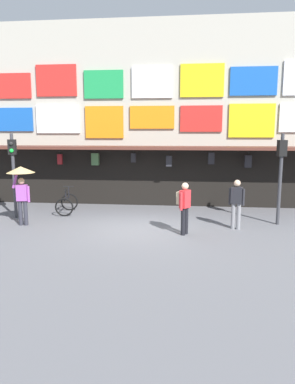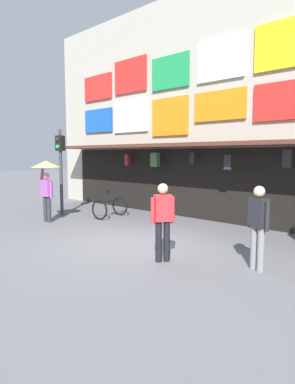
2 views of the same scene
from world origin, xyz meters
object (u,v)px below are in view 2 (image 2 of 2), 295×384
Objects in this scene: pedestrian_with_umbrella at (46,174)px; pedestrian_in_white at (162,216)px; pedestrian_in_blue at (258,223)px; traffic_light_near at (60,158)px; bicycle_parked at (110,207)px.

pedestrian_with_umbrella is 1.24× the size of pedestrian_in_white.
pedestrian_in_white is at bearing -154.06° from pedestrian_in_blue.
pedestrian_in_blue is (8.18, -0.78, -1.19)m from traffic_light_near.
pedestrian_in_white reaches higher than bicycle_parked.
traffic_light_near is at bearing 165.79° from pedestrian_in_white.
traffic_light_near is at bearing 174.54° from pedestrian_in_blue.
traffic_light_near is at bearing 126.71° from pedestrian_with_umbrella.
traffic_light_near reaches higher than bicycle_parked.
pedestrian_in_blue is at bearing 25.94° from pedestrian_in_white.
pedestrian_with_umbrella is at bearing -53.29° from traffic_light_near.
bicycle_parked is at bearing 151.48° from pedestrian_in_white.
bicycle_parked is 5.42m from pedestrian_in_white.
traffic_light_near is 1.43m from pedestrian_with_umbrella.
pedestrian_in_blue is (7.38, 0.29, -0.69)m from pedestrian_with_umbrella.
pedestrian_in_white is at bearing -5.64° from pedestrian_with_umbrella.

